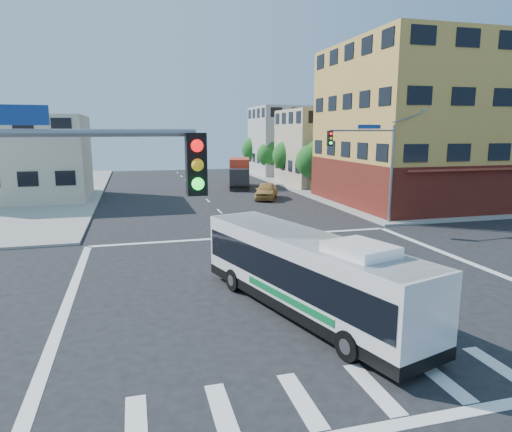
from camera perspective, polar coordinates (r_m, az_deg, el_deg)
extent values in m
plane|color=black|center=(20.07, 5.61, -8.66)|extent=(120.00, 120.00, 0.00)
cube|color=gray|center=(67.56, 23.24, 4.28)|extent=(50.00, 50.00, 0.15)
cube|color=#B58E41|center=(45.02, 21.76, 10.43)|extent=(18.00, 15.00, 14.00)
cube|color=#591A14|center=(45.26, 21.32, 4.10)|extent=(18.09, 15.08, 4.00)
cube|color=maroon|center=(39.66, 27.55, 5.11)|extent=(16.00, 1.60, 0.51)
cube|color=tan|center=(56.93, 9.68, 8.42)|extent=(12.00, 10.00, 9.00)
cube|color=#A4A59F|center=(69.87, 4.84, 9.34)|extent=(12.00, 10.00, 10.00)
cube|color=beige|center=(48.83, -27.36, 6.43)|extent=(12.00, 10.00, 8.00)
cylinder|color=gray|center=(33.62, 16.56, 4.92)|extent=(0.18, 0.18, 7.00)
cylinder|color=gray|center=(32.01, 13.21, 10.37)|extent=(5.01, 0.62, 0.12)
cube|color=black|center=(30.69, 9.22, 9.57)|extent=(0.32, 0.30, 1.00)
sphere|color=#FF0C0C|center=(30.53, 9.37, 10.13)|extent=(0.20, 0.20, 0.20)
sphere|color=yellow|center=(30.53, 9.36, 9.56)|extent=(0.20, 0.20, 0.20)
sphere|color=#19FF33|center=(30.54, 9.34, 9.00)|extent=(0.20, 0.20, 0.20)
cube|color=navy|center=(32.29, 13.99, 10.78)|extent=(1.80, 0.22, 0.28)
cube|color=gray|center=(35.08, 20.30, 12.29)|extent=(0.50, 0.22, 0.14)
cylinder|color=gray|center=(7.29, -27.45, 9.18)|extent=(5.01, 0.62, 0.12)
cube|color=black|center=(7.47, -7.50, 6.44)|extent=(0.32, 0.30, 1.00)
sphere|color=#FF0C0C|center=(7.28, -7.38, 8.70)|extent=(0.20, 0.20, 0.20)
sphere|color=yellow|center=(7.30, -7.32, 6.35)|extent=(0.20, 0.20, 0.20)
sphere|color=#19FF33|center=(7.33, -7.26, 4.01)|extent=(0.20, 0.20, 0.20)
cylinder|color=#352213|center=(49.64, 6.98, 4.08)|extent=(0.28, 0.28, 1.92)
sphere|color=#19591B|center=(49.43, 7.05, 6.84)|extent=(3.60, 3.60, 3.60)
sphere|color=#19591B|center=(49.25, 7.64, 7.86)|extent=(2.52, 2.52, 2.52)
cylinder|color=#352213|center=(57.09, 3.96, 5.02)|extent=(0.28, 0.28, 1.99)
sphere|color=#19591B|center=(56.89, 4.00, 7.55)|extent=(3.80, 3.80, 3.80)
sphere|color=#19591B|center=(56.70, 4.49, 8.49)|extent=(2.66, 2.66, 2.66)
cylinder|color=#352213|center=(64.67, 1.64, 5.67)|extent=(0.28, 0.28, 1.89)
sphere|color=#19591B|center=(64.51, 1.65, 7.71)|extent=(3.40, 3.40, 3.40)
sphere|color=#19591B|center=(64.30, 2.08, 8.45)|extent=(2.38, 2.38, 2.38)
cylinder|color=#352213|center=(72.34, -0.20, 6.26)|extent=(0.28, 0.28, 2.03)
sphere|color=#19591B|center=(72.18, -0.20, 8.33)|extent=(4.00, 4.00, 4.00)
sphere|color=#19591B|center=(71.96, 0.17, 9.12)|extent=(2.80, 2.80, 2.80)
cube|color=black|center=(17.08, 6.12, -10.44)|extent=(5.28, 11.05, 0.41)
cube|color=silver|center=(16.72, 6.19, -6.91)|extent=(5.27, 11.03, 2.57)
cube|color=black|center=(16.67, 6.20, -6.39)|extent=(5.22, 10.73, 1.13)
cube|color=black|center=(21.02, -2.77, -2.98)|extent=(2.04, 0.65, 1.22)
cube|color=#E5590C|center=(20.85, -2.83, -0.56)|extent=(1.67, 0.53, 0.25)
cube|color=silver|center=(16.39, 6.28, -2.80)|extent=(5.16, 10.81, 0.11)
cube|color=silver|center=(14.36, 12.93, -4.06)|extent=(2.10, 2.36, 0.32)
cube|color=#0B6B34|center=(15.93, 3.79, -10.25)|extent=(1.42, 4.76, 0.25)
cube|color=#0B6B34|center=(17.31, 10.15, -8.68)|extent=(1.42, 4.76, 0.25)
cylinder|color=black|center=(19.26, -2.83, -7.99)|extent=(0.52, 0.98, 0.94)
cylinder|color=#99999E|center=(19.21, -3.16, -8.05)|extent=(0.17, 0.46, 0.47)
cylinder|color=black|center=(20.33, 2.54, -6.97)|extent=(0.52, 0.98, 0.94)
cylinder|color=#99999E|center=(20.40, 2.84, -6.91)|extent=(0.17, 0.46, 0.47)
cylinder|color=black|center=(14.04, 11.45, -15.60)|extent=(0.52, 0.98, 0.94)
cylinder|color=#99999E|center=(13.96, 11.05, -15.74)|extent=(0.17, 0.46, 0.47)
cylinder|color=black|center=(15.48, 17.47, -13.32)|extent=(0.52, 0.98, 0.94)
cylinder|color=#99999E|center=(15.57, 17.78, -13.20)|extent=(0.17, 0.46, 0.47)
cube|color=#232327|center=(50.70, -2.09, 4.56)|extent=(2.56, 2.49, 2.41)
cube|color=black|center=(49.78, -2.10, 4.88)|extent=(1.91, 0.53, 0.93)
cube|color=red|center=(54.14, -2.05, 5.74)|extent=(3.39, 5.58, 2.78)
cube|color=black|center=(53.17, -2.06, 4.10)|extent=(3.74, 7.70, 0.28)
cylinder|color=black|center=(50.99, -3.18, 3.75)|extent=(0.47, 0.96, 0.93)
cylinder|color=black|center=(50.97, -0.98, 3.76)|extent=(0.47, 0.96, 0.93)
cylinder|color=black|center=(53.66, -3.09, 4.10)|extent=(0.47, 0.96, 0.93)
cylinder|color=black|center=(53.64, -1.01, 4.11)|extent=(0.47, 0.96, 0.93)
cylinder|color=black|center=(55.96, -3.03, 4.37)|extent=(0.47, 0.96, 0.93)
cylinder|color=black|center=(55.94, -1.03, 4.38)|extent=(0.47, 0.96, 0.93)
imported|color=#BA8B40|center=(44.42, 1.28, 3.18)|extent=(3.58, 5.16, 1.63)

